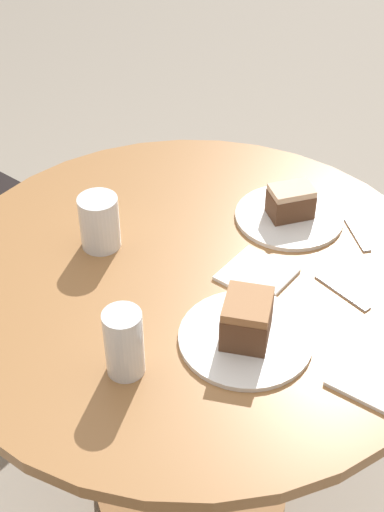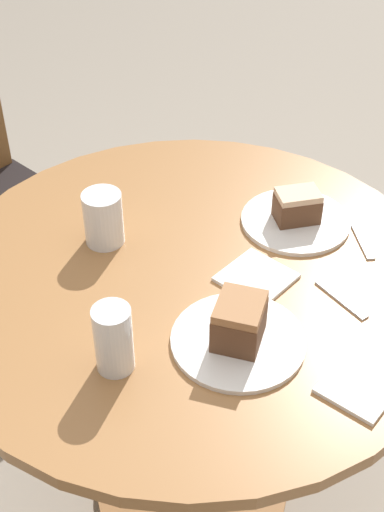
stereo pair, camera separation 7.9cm
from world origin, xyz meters
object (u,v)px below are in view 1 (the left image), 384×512
object	(u,v)px
glass_water	(124,345)
plate_near	(289,216)
cake_slice_near	(291,202)
cake_slice_far	(247,319)
plate_far	(246,338)
glass_lemonade	(100,225)

from	to	relation	value
glass_water	plate_near	bearing A→B (deg)	4.71
plate_near	cake_slice_near	bearing A→B (deg)	-90.00
cake_slice_far	glass_water	bearing A→B (deg)	149.90
plate_far	glass_lemonade	world-z (taller)	glass_lemonade
cake_slice_far	glass_lemonade	world-z (taller)	glass_lemonade
cake_slice_far	glass_lemonade	distance (m)	0.40
plate_far	glass_lemonade	bearing A→B (deg)	87.68
plate_near	cake_slice_near	world-z (taller)	cake_slice_near
plate_near	glass_lemonade	world-z (taller)	glass_lemonade
plate_near	cake_slice_far	bearing A→B (deg)	-156.14
glass_lemonade	plate_near	bearing A→B (deg)	-35.60
plate_far	cake_slice_far	distance (m)	0.05
plate_far	glass_lemonade	xyz separation A→B (m)	(0.02, 0.40, 0.05)
cake_slice_near	cake_slice_far	bearing A→B (deg)	-156.14
plate_far	cake_slice_far	world-z (taller)	cake_slice_far
plate_near	plate_far	xyz separation A→B (m)	(-0.36, -0.16, 0.00)
cake_slice_near	glass_water	size ratio (longest dim) A/B	0.85
glass_lemonade	cake_slice_near	bearing A→B (deg)	-35.60
cake_slice_near	cake_slice_far	size ratio (longest dim) A/B	0.91
glass_lemonade	plate_far	bearing A→B (deg)	-92.32
plate_far	glass_lemonade	distance (m)	0.41
cake_slice_near	plate_near	bearing A→B (deg)	90.00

